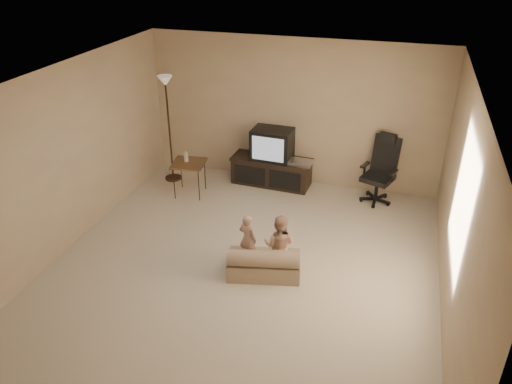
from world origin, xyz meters
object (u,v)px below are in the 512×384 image
office_chair (379,178)px  child_sofa (264,264)px  floor_lamp (167,106)px  toddler_left (248,239)px  side_table (188,163)px  toddler_right (279,245)px  tv_stand (272,162)px

office_chair → child_sofa: 2.81m
floor_lamp → toddler_left: size_ratio=2.60×
toddler_left → side_table: bearing=-29.4°
office_chair → toddler_left: 2.74m
side_table → toddler_right: bearing=-40.6°
child_sofa → toddler_right: size_ratio=1.18×
tv_stand → floor_lamp: (-1.75, -0.33, 0.95)m
tv_stand → toddler_right: tv_stand is taller
side_table → toddler_left: bearing=-46.0°
side_table → toddler_right: size_ratio=0.92×
tv_stand → floor_lamp: bearing=-166.6°
office_chair → child_sofa: size_ratio=1.12×
child_sofa → toddler_right: toddler_right is taller
floor_lamp → toddler_right: (2.52, -2.14, -0.94)m
toddler_left → toddler_right: bearing=-178.1°
tv_stand → side_table: (-1.23, -0.77, 0.14)m
tv_stand → toddler_left: tv_stand is taller
office_chair → toddler_right: size_ratio=1.32×
side_table → floor_lamp: bearing=140.2°
toddler_right → floor_lamp: bearing=-41.7°
side_table → floor_lamp: floor_lamp is taller
child_sofa → toddler_right: bearing=20.6°
side_table → toddler_right: 2.63m
tv_stand → office_chair: (1.83, -0.07, -0.01)m
side_table → floor_lamp: size_ratio=0.42×
floor_lamp → office_chair: bearing=4.1°
child_sofa → toddler_right: (0.17, 0.11, 0.24)m
side_table → child_sofa: 2.60m
side_table → floor_lamp: 1.05m
child_sofa → toddler_right: 0.32m
side_table → toddler_right: (1.99, -1.71, -0.13)m
child_sofa → toddler_left: size_ratio=1.41×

